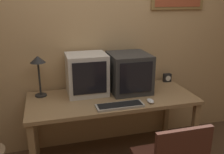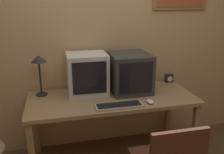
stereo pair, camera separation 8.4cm
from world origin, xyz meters
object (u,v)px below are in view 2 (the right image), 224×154
keyboard_main (119,106)px  monitor_right (130,73)px  mouse_near_keyboard (150,101)px  monitor_left (87,74)px  desk_lamp (39,64)px  desk_clock (169,78)px

keyboard_main → monitor_right: bearing=60.2°
mouse_near_keyboard → monitor_left: bearing=143.2°
monitor_left → keyboard_main: bearing=-61.2°
mouse_near_keyboard → desk_lamp: size_ratio=0.24×
keyboard_main → mouse_near_keyboard: (0.32, 0.01, 0.00)m
desk_lamp → keyboard_main: bearing=-33.7°
desk_clock → mouse_near_keyboard: bearing=-130.4°
monitor_left → keyboard_main: (0.24, -0.43, -0.20)m
desk_clock → keyboard_main: bearing=-144.6°
desk_lamp → mouse_near_keyboard: bearing=-24.2°
mouse_near_keyboard → desk_lamp: 1.18m
monitor_right → mouse_near_keyboard: monitor_right is taller
monitor_right → desk_lamp: size_ratio=1.03×
keyboard_main → desk_clock: 0.95m
monitor_left → desk_lamp: monitor_left is taller
monitor_right → keyboard_main: size_ratio=0.98×
monitor_left → monitor_right: bearing=-5.0°
keyboard_main → desk_clock: bearing=35.4°
monitor_right → desk_lamp: (-0.94, 0.09, 0.13)m
monitor_right → desk_lamp: desk_lamp is taller
monitor_right → desk_clock: monitor_right is taller
keyboard_main → desk_lamp: size_ratio=1.06×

